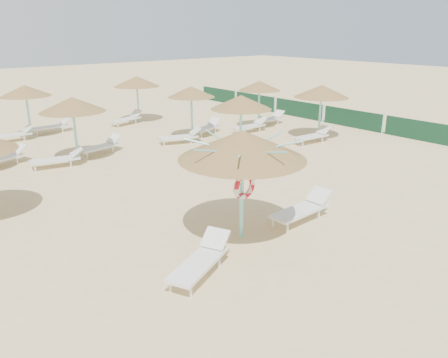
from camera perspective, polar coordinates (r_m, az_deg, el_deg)
ground at (r=12.17m, az=1.71°, el=-6.98°), size 120.00×120.00×0.00m
main_palapa at (r=11.02m, az=2.41°, el=4.42°), size 3.28×3.28×2.94m
lounger_main_a at (r=10.12m, az=-2.98°, el=-10.46°), size 2.13×1.43×0.75m
lounger_main_b at (r=12.96m, az=10.27°, el=-3.80°), size 2.17×0.72×0.78m
palapa_field at (r=20.56m, az=-14.23°, el=9.98°), size 19.34×12.69×2.72m
windbreak_fence at (r=28.36m, az=9.77°, el=8.97°), size 0.08×19.84×1.10m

